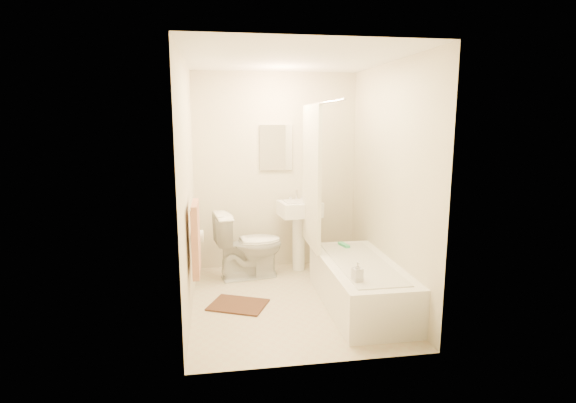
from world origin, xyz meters
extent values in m
plane|color=beige|center=(0.00, 0.00, 0.00)|extent=(2.40, 2.40, 0.00)
plane|color=white|center=(0.00, 0.00, 2.40)|extent=(2.40, 2.40, 0.00)
cube|color=beige|center=(0.00, 1.20, 1.20)|extent=(2.00, 0.02, 2.40)
cube|color=beige|center=(-1.00, 0.00, 1.20)|extent=(0.02, 2.40, 2.40)
cube|color=beige|center=(1.00, 0.00, 1.20)|extent=(0.02, 2.40, 2.40)
cube|color=white|center=(0.00, 1.18, 1.50)|extent=(0.40, 0.03, 0.55)
cylinder|color=silver|center=(0.30, 0.10, 2.00)|extent=(0.03, 1.70, 0.03)
cube|color=silver|center=(0.30, 0.50, 1.22)|extent=(0.04, 0.80, 1.55)
cylinder|color=silver|center=(-0.96, -0.25, 1.10)|extent=(0.02, 0.60, 0.02)
cube|color=#CC7266|center=(-0.93, -0.25, 0.78)|extent=(0.06, 0.45, 0.66)
cylinder|color=white|center=(-0.93, 0.12, 0.70)|extent=(0.11, 0.12, 0.12)
imported|color=white|center=(-0.38, 0.80, 0.39)|extent=(0.85, 0.57, 0.78)
cube|color=#542B1F|center=(-0.55, -0.02, 0.01)|extent=(0.66, 0.59, 0.02)
imported|color=white|center=(0.46, -0.69, 0.53)|extent=(0.10, 0.10, 0.18)
cube|color=#3CBF76|center=(0.65, 0.37, 0.46)|extent=(0.10, 0.19, 0.04)
camera|label=1|loc=(-0.73, -4.28, 1.85)|focal=28.00mm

